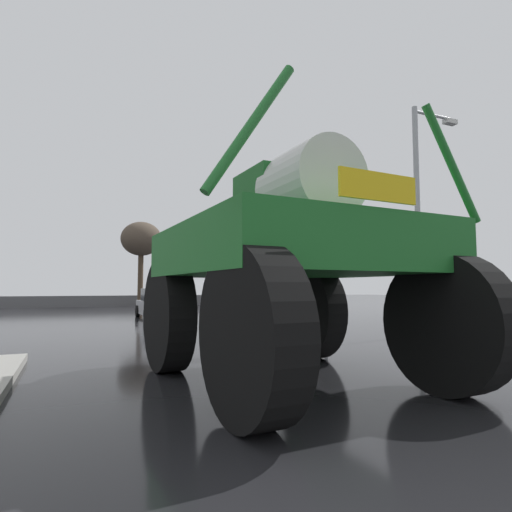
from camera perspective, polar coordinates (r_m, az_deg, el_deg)
name	(u,v)px	position (r m, az deg, el deg)	size (l,w,h in m)	color
ground_plane	(133,328)	(17.17, -16.46, -9.38)	(120.00, 120.00, 0.00)	black
oversize_sprayer	(290,266)	(7.02, 4.70, -1.31)	(4.47, 5.78, 4.22)	black
sedan_ahead	(159,304)	(22.21, -13.17, -6.42)	(1.90, 4.11, 1.52)	silver
traffic_signal_near_right	(322,240)	(11.36, 8.97, 2.21)	(0.24, 0.54, 3.90)	#A8AAAF
streetlight_near_right	(421,206)	(15.04, 21.67, 6.43)	(1.99, 0.24, 7.67)	#A8AAAF
bare_tree_right	(310,215)	(23.23, 7.39, 5.53)	(2.61, 2.61, 6.75)	#473828
bare_tree_far_center	(141,240)	(35.75, -15.45, 2.14)	(3.30, 3.30, 7.00)	#473828
roadside_barrier	(100,301)	(36.86, -20.53, -5.81)	(27.97, 0.24, 0.90)	#59595B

